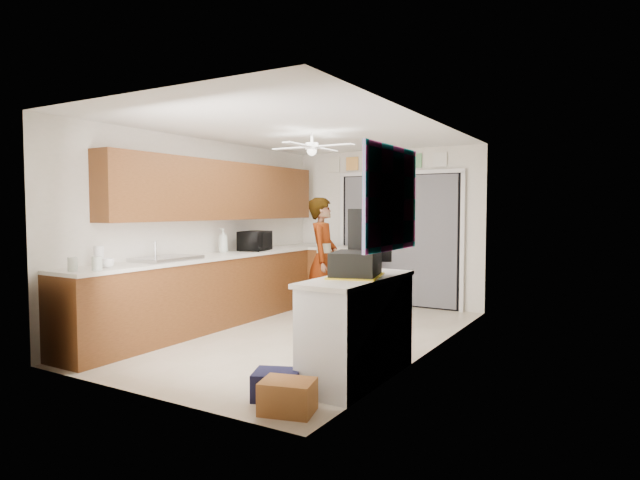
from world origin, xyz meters
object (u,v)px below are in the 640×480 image
at_px(man, 323,259).
at_px(dog, 325,304).
at_px(microwave, 255,241).
at_px(cup, 108,263).
at_px(paper_towel_roll, 99,257).
at_px(cardboard_box, 288,397).
at_px(suitcase, 356,264).
at_px(soap_bottle, 223,240).
at_px(navy_crate, 276,385).

relative_size(man, dog, 2.91).
height_order(microwave, man, man).
distance_m(cup, paper_towel_roll, 0.15).
bearing_deg(cardboard_box, cup, 172.62).
height_order(suitcase, dog, suitcase).
height_order(cardboard_box, dog, dog).
height_order(microwave, paper_towel_roll, microwave).
bearing_deg(suitcase, cup, 179.86).
relative_size(microwave, suitcase, 0.98).
relative_size(soap_bottle, navy_crate, 0.93).
distance_m(cup, man, 2.93).
relative_size(microwave, cup, 4.04).
relative_size(cup, suitcase, 0.24).
height_order(microwave, dog, microwave).
relative_size(suitcase, dog, 0.90).
xyz_separation_m(soap_bottle, paper_towel_roll, (0.11, -2.09, -0.06)).
bearing_deg(suitcase, cardboard_box, -109.29).
xyz_separation_m(navy_crate, man, (-1.23, 2.88, 0.74)).
relative_size(suitcase, cardboard_box, 1.31).
height_order(microwave, cup, microwave).
relative_size(cup, paper_towel_roll, 0.57).
bearing_deg(cup, navy_crate, -2.93).
xyz_separation_m(soap_bottle, navy_crate, (2.46, -2.20, -1.00)).
xyz_separation_m(navy_crate, dog, (-1.19, 2.86, 0.12)).
xyz_separation_m(paper_towel_roll, navy_crate, (2.35, -0.11, -0.94)).
height_order(cup, paper_towel_roll, paper_towel_roll).
height_order(cup, suitcase, suitcase).
distance_m(paper_towel_roll, suitcase, 2.75).
height_order(cup, dog, cup).
xyz_separation_m(cardboard_box, dog, (-1.44, 3.06, 0.11)).
bearing_deg(cup, dog, 69.58).
xyz_separation_m(cup, cardboard_box, (2.46, -0.32, -0.87)).
relative_size(suitcase, navy_crate, 1.43).
distance_m(microwave, dog, 1.40).
relative_size(navy_crate, dog, 0.63).
distance_m(cardboard_box, man, 3.50).
bearing_deg(dog, cup, -123.67).
height_order(soap_bottle, navy_crate, soap_bottle).
relative_size(paper_towel_roll, navy_crate, 0.60).
xyz_separation_m(soap_bottle, cup, (0.25, -2.09, -0.12)).
height_order(microwave, soap_bottle, soap_bottle).
bearing_deg(man, paper_towel_roll, 140.70).
height_order(cup, cardboard_box, cup).
bearing_deg(soap_bottle, paper_towel_roll, -86.94).
bearing_deg(soap_bottle, dog, 27.26).
bearing_deg(man, cardboard_box, -171.70).
height_order(soap_bottle, cup, soap_bottle).
height_order(cup, navy_crate, cup).
relative_size(cardboard_box, dog, 0.68).
relative_size(cup, navy_crate, 0.34).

